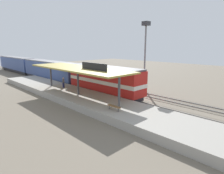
% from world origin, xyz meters
% --- Properties ---
extents(ground_plane, '(120.00, 120.00, 0.00)m').
position_xyz_m(ground_plane, '(2.00, 0.00, 0.00)').
color(ground_plane, '#706656').
extents(track_near, '(3.20, 110.00, 0.16)m').
position_xyz_m(track_near, '(0.00, 0.00, 0.03)').
color(track_near, '#5F5649').
rests_on(track_near, ground).
extents(track_far, '(3.20, 110.00, 0.16)m').
position_xyz_m(track_far, '(4.60, 0.00, 0.03)').
color(track_far, '#5F5649').
rests_on(track_far, ground).
extents(platform, '(6.00, 44.00, 0.90)m').
position_xyz_m(platform, '(-4.60, 0.00, 0.45)').
color(platform, '#9E998E').
rests_on(platform, ground).
extents(station_canopy, '(5.20, 18.00, 4.70)m').
position_xyz_m(station_canopy, '(-4.60, -0.09, 4.53)').
color(station_canopy, '#47474C').
rests_on(station_canopy, platform).
extents(platform_bench, '(0.44, 1.70, 0.50)m').
position_xyz_m(platform_bench, '(-6.00, -8.56, 1.34)').
color(platform_bench, '#333338').
rests_on(platform_bench, platform).
extents(locomotive, '(2.93, 14.43, 4.44)m').
position_xyz_m(locomotive, '(0.00, -0.41, 2.41)').
color(locomotive, '#28282D').
rests_on(locomotive, track_near).
extents(passenger_carriage_front, '(2.90, 20.00, 4.24)m').
position_xyz_m(passenger_carriage_front, '(0.00, 17.59, 2.31)').
color(passenger_carriage_front, '#28282D').
rests_on(passenger_carriage_front, track_near).
extents(passenger_carriage_rear, '(2.90, 20.00, 4.24)m').
position_xyz_m(passenger_carriage_rear, '(0.00, 38.39, 2.31)').
color(passenger_carriage_rear, '#28282D').
rests_on(passenger_carriage_rear, track_near).
extents(light_mast, '(1.10, 1.10, 11.70)m').
position_xyz_m(light_mast, '(7.80, -2.49, 8.40)').
color(light_mast, slate).
rests_on(light_mast, ground).
extents(person_waiting, '(0.34, 0.34, 1.71)m').
position_xyz_m(person_waiting, '(-3.85, 5.31, 1.85)').
color(person_waiting, navy).
rests_on(person_waiting, platform).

